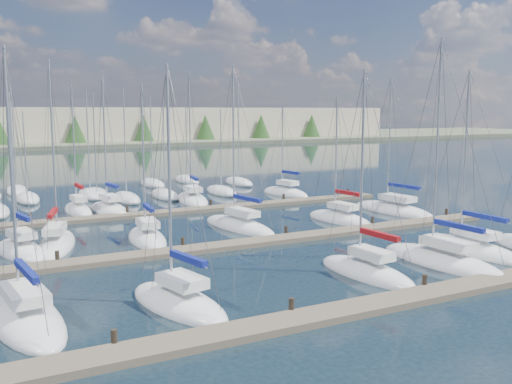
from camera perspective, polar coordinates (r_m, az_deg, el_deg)
name	(u,v)px	position (r m, az deg, el deg)	size (l,w,h in m)	color
ground	(100,179)	(80.56, -15.35, 1.31)	(400.00, 400.00, 0.00)	#182831
dock_near	(374,305)	(27.87, 11.72, -11.00)	(44.00, 1.93, 1.10)	#6B5E4C
dock_mid	(242,244)	(39.23, -1.37, -5.20)	(44.00, 1.93, 1.10)	#6B5E4C
dock_far	(174,212)	(51.90, -8.23, -1.98)	(44.00, 1.93, 1.10)	#6B5E4C
sailboat_p	(192,199)	(58.66, -6.38, -0.74)	(4.13, 8.54, 13.87)	white
sailboat_l	(340,219)	(48.31, 8.38, -2.70)	(3.25, 7.44, 11.18)	white
sailboat_h	(21,251)	(40.23, -22.45, -5.45)	(3.76, 6.75, 11.09)	white
sailboat_k	(239,226)	(44.99, -1.69, -3.42)	(3.73, 9.12, 13.45)	white
sailboat_j	(147,238)	(41.49, -10.83, -4.56)	(3.06, 7.04, 11.78)	white
sailboat_n	(78,210)	(54.41, -17.36, -1.75)	(2.23, 6.68, 12.25)	white
sailboat_e	(442,261)	(36.61, 18.07, -6.54)	(3.36, 9.17, 14.22)	white
sailboat_f	(469,249)	(40.24, 20.55, -5.35)	(2.56, 8.79, 12.56)	white
sailboat_i	(56,244)	(41.24, -19.33, -4.94)	(4.42, 8.41, 13.31)	white
sailboat_m	(393,210)	(53.71, 13.58, -1.76)	(3.62, 9.63, 13.01)	white
sailboat_o	(110,210)	(54.02, -14.44, -1.71)	(3.37, 7.25, 13.28)	white
sailboat_c	(179,303)	(27.75, -7.75, -10.92)	(4.11, 7.51, 12.08)	white
sailboat_q	(285,193)	(63.03, 2.97, -0.09)	(3.65, 7.17, 10.26)	white
sailboat_b	(24,316)	(27.87, -22.22, -11.42)	(3.87, 9.58, 12.75)	white
sailboat_d	(367,272)	(32.98, 11.01, -7.88)	(2.80, 7.47, 12.21)	white
distant_boats	(92,194)	(63.87, -16.04, -0.19)	(36.93, 20.75, 13.30)	#9EA0A5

